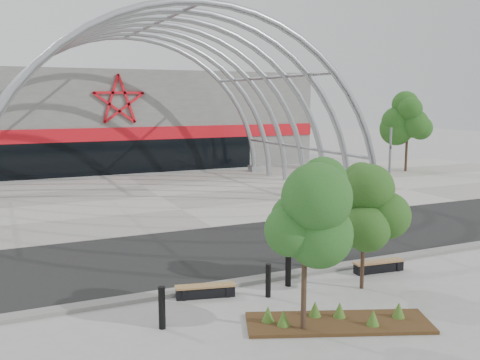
% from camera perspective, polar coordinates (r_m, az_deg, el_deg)
% --- Properties ---
extents(ground, '(140.00, 140.00, 0.00)m').
position_cam_1_polar(ground, '(18.19, 5.35, -9.87)').
color(ground, gray).
rests_on(ground, ground).
extents(road, '(140.00, 7.00, 0.02)m').
position_cam_1_polar(road, '(21.15, 0.57, -7.14)').
color(road, black).
rests_on(road, ground).
extents(forecourt, '(60.00, 17.00, 0.04)m').
position_cam_1_polar(forecourt, '(32.14, -8.60, -1.74)').
color(forecourt, gray).
rests_on(forecourt, ground).
extents(kerb, '(60.00, 0.50, 0.12)m').
position_cam_1_polar(kerb, '(17.97, 5.75, -9.91)').
color(kerb, slate).
rests_on(kerb, ground).
extents(arena_building, '(34.00, 15.24, 8.00)m').
position_cam_1_polar(arena_building, '(49.16, -14.58, 6.32)').
color(arena_building, slate).
rests_on(arena_building, ground).
extents(vault_canopy, '(20.80, 15.80, 20.36)m').
position_cam_1_polar(vault_canopy, '(32.14, -8.60, -1.74)').
color(vault_canopy, '#9DA2A7').
rests_on(vault_canopy, ground).
extents(planting_bed, '(4.93, 3.11, 0.50)m').
position_cam_1_polar(planting_bed, '(14.47, 10.19, -14.47)').
color(planting_bed, '#322411').
rests_on(planting_bed, ground).
extents(signal_pole, '(0.21, 0.61, 4.30)m').
position_cam_1_polar(signal_pole, '(28.97, 15.66, 1.35)').
color(signal_pole, gray).
rests_on(signal_pole, ground).
extents(street_tree_0, '(1.85, 1.85, 4.22)m').
position_cam_1_polar(street_tree_0, '(13.03, 6.98, -3.53)').
color(street_tree_0, '#302119').
rests_on(street_tree_0, ground).
extents(street_tree_1, '(1.52, 1.52, 3.60)m').
position_cam_1_polar(street_tree_1, '(16.49, 13.13, -2.72)').
color(street_tree_1, black).
rests_on(street_tree_1, ground).
extents(bench_0, '(1.81, 0.77, 0.37)m').
position_cam_1_polar(bench_0, '(16.04, -3.72, -11.76)').
color(bench_0, black).
rests_on(bench_0, ground).
extents(bench_1, '(1.83, 0.58, 0.38)m').
position_cam_1_polar(bench_1, '(18.79, 14.58, -8.93)').
color(bench_1, black).
rests_on(bench_1, ground).
extents(bollard_0, '(0.18, 0.18, 1.10)m').
position_cam_1_polar(bollard_0, '(14.00, -8.33, -13.34)').
color(bollard_0, black).
rests_on(bollard_0, ground).
extents(bollard_1, '(0.18, 0.18, 1.14)m').
position_cam_1_polar(bollard_1, '(16.85, 5.17, -9.36)').
color(bollard_1, black).
rests_on(bollard_1, ground).
extents(bollard_2, '(0.16, 0.16, 1.00)m').
position_cam_1_polar(bollard_2, '(15.94, 3.03, -10.66)').
color(bollard_2, black).
rests_on(bollard_2, ground).
extents(bollard_3, '(0.18, 0.18, 1.12)m').
position_cam_1_polar(bollard_3, '(18.77, 7.60, -7.53)').
color(bollard_3, black).
rests_on(bollard_3, ground).
extents(bollard_4, '(0.17, 0.17, 1.05)m').
position_cam_1_polar(bollard_4, '(19.87, 10.62, -6.79)').
color(bollard_4, black).
rests_on(bollard_4, ground).
extents(bg_tree_1, '(2.70, 2.70, 5.91)m').
position_cam_1_polar(bg_tree_1, '(44.35, 17.47, 6.31)').
color(bg_tree_1, black).
rests_on(bg_tree_1, ground).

